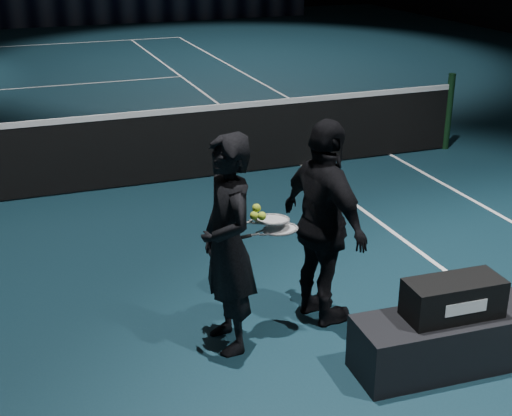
{
  "coord_description": "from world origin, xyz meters",
  "views": [
    {
      "loc": [
        0.31,
        -8.43,
        3.09
      ],
      "look_at": [
        2.03,
        -3.79,
        1.1
      ],
      "focal_mm": 50.0,
      "sensor_mm": 36.0,
      "label": 1
    }
  ],
  "objects": [
    {
      "name": "player_a",
      "position": [
        1.79,
        -3.84,
        0.85
      ],
      "size": [
        0.44,
        0.64,
        1.71
      ],
      "primitive_type": "imported",
      "rotation": [
        0.0,
        0.0,
        -1.53
      ],
      "color": "black",
      "rests_on": "floor"
    },
    {
      "name": "racket_upper",
      "position": [
        2.18,
        -3.75,
        0.97
      ],
      "size": [
        0.71,
        0.35,
        0.1
      ],
      "primitive_type": null,
      "rotation": [
        0.0,
        0.1,
        0.19
      ],
      "color": "black",
      "rests_on": "player_b"
    },
    {
      "name": "player_bench",
      "position": [
        3.21,
        -4.69,
        0.21
      ],
      "size": [
        1.45,
        0.54,
        0.43
      ],
      "primitive_type": "cube",
      "rotation": [
        0.0,
        0.0,
        -0.05
      ],
      "color": "black",
      "rests_on": "floor"
    },
    {
      "name": "bag_signature",
      "position": [
        3.21,
        -4.85,
        0.57
      ],
      "size": [
        0.33,
        0.02,
        0.1
      ],
      "primitive_type": "cube",
      "rotation": [
        0.0,
        0.0,
        -0.05
      ],
      "color": "white",
      "rests_on": "racket_bag"
    },
    {
      "name": "net_post_right",
      "position": [
        6.4,
        0.0,
        0.55
      ],
      "size": [
        0.1,
        0.1,
        1.1
      ],
      "primitive_type": "cylinder",
      "color": "black",
      "rests_on": "floor"
    },
    {
      "name": "player_b",
      "position": [
        2.63,
        -3.74,
        0.85
      ],
      "size": [
        0.6,
        1.06,
        1.71
      ],
      "primitive_type": "imported",
      "rotation": [
        0.0,
        0.0,
        1.76
      ],
      "color": "black",
      "rests_on": "floor"
    },
    {
      "name": "racket_lower",
      "position": [
        2.23,
        -3.79,
        0.89
      ],
      "size": [
        0.7,
        0.3,
        0.03
      ],
      "primitive_type": null,
      "rotation": [
        0.0,
        0.0,
        0.12
      ],
      "color": "black",
      "rests_on": "player_a"
    },
    {
      "name": "tennis_balls",
      "position": [
        2.04,
        -3.81,
        1.06
      ],
      "size": [
        0.12,
        0.1,
        0.12
      ],
      "primitive_type": null,
      "color": "#AFC529",
      "rests_on": "racket_upper"
    },
    {
      "name": "racket_bag",
      "position": [
        3.21,
        -4.69,
        0.57
      ],
      "size": [
        0.73,
        0.34,
        0.29
      ],
      "primitive_type": "cube",
      "rotation": [
        0.0,
        0.0,
        -0.05
      ],
      "color": "black",
      "rests_on": "player_bench"
    }
  ]
}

